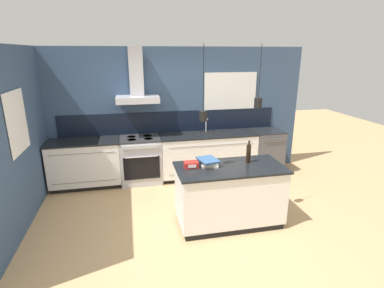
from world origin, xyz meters
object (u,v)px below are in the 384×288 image
(oven_range, at_px, (141,160))
(dishwasher, at_px, (265,151))
(red_supply_box, at_px, (191,165))
(bottle_on_island, at_px, (249,153))
(book_stack, at_px, (209,162))

(oven_range, xyz_separation_m, dishwasher, (2.66, 0.00, 0.00))
(red_supply_box, bearing_deg, dishwasher, 40.86)
(bottle_on_island, xyz_separation_m, book_stack, (-0.60, 0.01, -0.10))
(book_stack, distance_m, red_supply_box, 0.28)
(oven_range, distance_m, dishwasher, 2.66)
(bottle_on_island, bearing_deg, book_stack, 178.85)
(dishwasher, relative_size, bottle_on_island, 2.66)
(dishwasher, xyz_separation_m, red_supply_box, (-2.01, -1.74, 0.50))
(oven_range, distance_m, red_supply_box, 1.92)
(oven_range, bearing_deg, red_supply_box, -69.46)
(oven_range, distance_m, book_stack, 2.00)
(dishwasher, bearing_deg, red_supply_box, -139.14)
(dishwasher, bearing_deg, book_stack, -135.41)
(bottle_on_island, bearing_deg, red_supply_box, -178.93)
(dishwasher, xyz_separation_m, book_stack, (-1.73, -1.71, 0.50))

